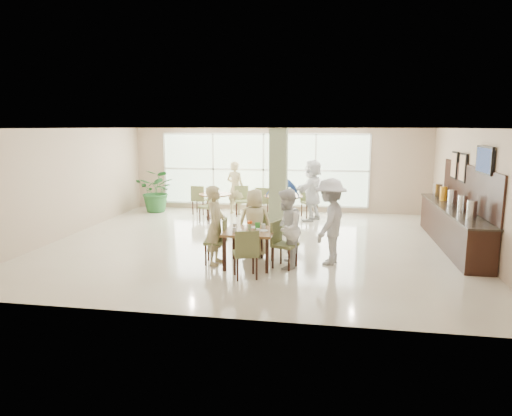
% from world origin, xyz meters
% --- Properties ---
extents(ground, '(10.00, 10.00, 0.00)m').
position_xyz_m(ground, '(0.00, 0.00, 0.00)').
color(ground, beige).
rests_on(ground, ground).
extents(room_shell, '(10.00, 10.00, 10.00)m').
position_xyz_m(room_shell, '(0.00, 0.00, 1.70)').
color(room_shell, white).
rests_on(room_shell, ground).
extents(window_bank, '(7.00, 0.04, 7.00)m').
position_xyz_m(window_bank, '(-0.50, 4.46, 1.40)').
color(window_bank, silver).
rests_on(window_bank, ground).
extents(column, '(0.45, 0.45, 2.80)m').
position_xyz_m(column, '(0.40, 1.20, 1.40)').
color(column, '#768159').
rests_on(column, ground).
extents(main_table, '(1.01, 1.01, 0.75)m').
position_xyz_m(main_table, '(0.17, -1.85, 0.66)').
color(main_table, brown).
rests_on(main_table, ground).
extents(round_table_left, '(1.02, 1.02, 0.75)m').
position_xyz_m(round_table_left, '(-1.82, 3.04, 0.56)').
color(round_table_left, brown).
rests_on(round_table_left, ground).
extents(round_table_right, '(1.20, 1.20, 0.75)m').
position_xyz_m(round_table_right, '(0.34, 3.05, 0.59)').
color(round_table_right, brown).
rests_on(round_table_right, ground).
extents(chairs_main_table, '(2.00, 2.07, 0.95)m').
position_xyz_m(chairs_main_table, '(0.19, -1.83, 0.47)').
color(chairs_main_table, brown).
rests_on(chairs_main_table, ground).
extents(chairs_table_left, '(1.95, 1.82, 0.95)m').
position_xyz_m(chairs_table_left, '(-1.78, 3.05, 0.47)').
color(chairs_table_left, brown).
rests_on(chairs_table_left, ground).
extents(chairs_table_right, '(2.01, 1.81, 0.95)m').
position_xyz_m(chairs_table_right, '(0.38, 3.09, 0.47)').
color(chairs_table_right, brown).
rests_on(chairs_table_right, ground).
extents(tabletop_clutter, '(0.76, 0.73, 0.21)m').
position_xyz_m(tabletop_clutter, '(0.19, -1.86, 0.81)').
color(tabletop_clutter, white).
rests_on(tabletop_clutter, main_table).
extents(buffet_counter, '(0.64, 4.70, 1.95)m').
position_xyz_m(buffet_counter, '(4.70, 0.51, 0.55)').
color(buffet_counter, black).
rests_on(buffet_counter, ground).
extents(wall_tv, '(0.06, 1.00, 0.58)m').
position_xyz_m(wall_tv, '(4.94, -0.60, 2.15)').
color(wall_tv, black).
rests_on(wall_tv, ground).
extents(framed_art_a, '(0.05, 0.55, 0.70)m').
position_xyz_m(framed_art_a, '(4.95, 1.00, 1.85)').
color(framed_art_a, black).
rests_on(framed_art_a, ground).
extents(framed_art_b, '(0.05, 0.55, 0.70)m').
position_xyz_m(framed_art_b, '(4.95, 1.80, 1.85)').
color(framed_art_b, black).
rests_on(framed_art_b, ground).
extents(potted_plant, '(1.36, 1.36, 1.43)m').
position_xyz_m(potted_plant, '(-3.98, 3.63, 0.72)').
color(potted_plant, '#255C28').
rests_on(potted_plant, ground).
extents(teen_left, '(0.41, 0.61, 1.65)m').
position_xyz_m(teen_left, '(-0.54, -1.83, 0.83)').
color(teen_left, tan).
rests_on(teen_left, ground).
extents(teen_far, '(0.75, 0.44, 1.51)m').
position_xyz_m(teen_far, '(0.16, -1.12, 0.75)').
color(teen_far, tan).
rests_on(teen_far, ground).
extents(teen_right, '(0.64, 0.81, 1.62)m').
position_xyz_m(teen_right, '(0.92, -1.84, 0.81)').
color(teen_right, white).
rests_on(teen_right, ground).
extents(teen_standing, '(0.97, 1.31, 1.80)m').
position_xyz_m(teen_standing, '(1.79, -1.41, 0.90)').
color(teen_standing, '#B2B2B5').
rests_on(teen_standing, ground).
extents(adult_a, '(1.03, 0.65, 1.68)m').
position_xyz_m(adult_a, '(0.40, 2.25, 0.84)').
color(adult_a, '#3D66B8').
rests_on(adult_a, ground).
extents(adult_b, '(1.37, 1.89, 1.87)m').
position_xyz_m(adult_b, '(1.22, 3.05, 0.93)').
color(adult_b, white).
rests_on(adult_b, ground).
extents(adult_standing, '(0.74, 0.62, 1.74)m').
position_xyz_m(adult_standing, '(-1.31, 3.69, 0.87)').
color(adult_standing, tan).
rests_on(adult_standing, ground).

